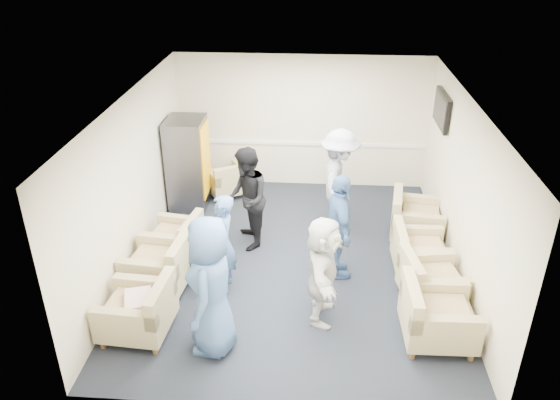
# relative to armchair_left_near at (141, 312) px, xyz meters

# --- Properties ---
(floor) EXTENTS (6.00, 6.00, 0.00)m
(floor) POSITION_rel_armchair_left_near_xyz_m (1.93, 1.85, -0.35)
(floor) COLOR black
(floor) RESTS_ON ground
(ceiling) EXTENTS (6.00, 6.00, 0.00)m
(ceiling) POSITION_rel_armchair_left_near_xyz_m (1.93, 1.85, 2.35)
(ceiling) COLOR silver
(ceiling) RESTS_ON back_wall
(back_wall) EXTENTS (5.00, 0.02, 2.70)m
(back_wall) POSITION_rel_armchair_left_near_xyz_m (1.93, 4.85, 1.00)
(back_wall) COLOR beige
(back_wall) RESTS_ON floor
(front_wall) EXTENTS (5.00, 0.02, 2.70)m
(front_wall) POSITION_rel_armchair_left_near_xyz_m (1.93, -1.15, 1.00)
(front_wall) COLOR beige
(front_wall) RESTS_ON floor
(left_wall) EXTENTS (0.02, 6.00, 2.70)m
(left_wall) POSITION_rel_armchair_left_near_xyz_m (-0.57, 1.85, 1.00)
(left_wall) COLOR beige
(left_wall) RESTS_ON floor
(right_wall) EXTENTS (0.02, 6.00, 2.70)m
(right_wall) POSITION_rel_armchair_left_near_xyz_m (4.43, 1.85, 1.00)
(right_wall) COLOR beige
(right_wall) RESTS_ON floor
(chair_rail) EXTENTS (4.98, 0.04, 0.06)m
(chair_rail) POSITION_rel_armchair_left_near_xyz_m (1.93, 4.83, 0.55)
(chair_rail) COLOR white
(chair_rail) RESTS_ON back_wall
(tv) EXTENTS (0.10, 1.00, 0.58)m
(tv) POSITION_rel_armchair_left_near_xyz_m (4.37, 3.65, 1.70)
(tv) COLOR black
(tv) RESTS_ON right_wall
(armchair_left_near) EXTENTS (0.93, 0.93, 0.69)m
(armchair_left_near) POSITION_rel_armchair_left_near_xyz_m (0.00, 0.00, 0.00)
(armchair_left_near) COLOR tan
(armchair_left_near) RESTS_ON floor
(armchair_left_mid) EXTENTS (0.98, 0.98, 0.72)m
(armchair_left_mid) POSITION_rel_armchair_left_near_xyz_m (0.01, 1.06, 0.01)
(armchair_left_mid) COLOR tan
(armchair_left_mid) RESTS_ON floor
(armchair_left_far) EXTENTS (0.91, 0.91, 0.63)m
(armchair_left_far) POSITION_rel_armchair_left_near_xyz_m (0.02, 1.88, -0.03)
(armchair_left_far) COLOR tan
(armchair_left_far) RESTS_ON floor
(armchair_right_near) EXTENTS (0.92, 0.92, 0.72)m
(armchair_right_near) POSITION_rel_armchair_left_near_xyz_m (3.83, 0.16, 0.01)
(armchair_right_near) COLOR tan
(armchair_right_near) RESTS_ON floor
(armchair_right_midnear) EXTENTS (0.97, 0.97, 0.67)m
(armchair_right_midnear) POSITION_rel_armchair_left_near_xyz_m (3.91, 0.96, -0.01)
(armchair_right_midnear) COLOR tan
(armchair_right_midnear) RESTS_ON floor
(armchair_right_midfar) EXTENTS (0.83, 0.83, 0.65)m
(armchair_right_midfar) POSITION_rel_armchair_left_near_xyz_m (3.86, 1.78, -0.02)
(armchair_right_midfar) COLOR tan
(armchair_right_midfar) RESTS_ON floor
(armchair_right_far) EXTENTS (0.98, 0.98, 0.69)m
(armchair_right_far) POSITION_rel_armchair_left_near_xyz_m (3.95, 2.80, -0.00)
(armchair_right_far) COLOR tan
(armchair_right_far) RESTS_ON floor
(armchair_corner) EXTENTS (1.04, 1.04, 0.61)m
(armchair_corner) POSITION_rel_armchair_left_near_xyz_m (0.50, 4.20, -0.04)
(armchair_corner) COLOR tan
(armchair_corner) RESTS_ON floor
(vending_machine) EXTENTS (0.71, 0.82, 1.74)m
(vending_machine) POSITION_rel_armchair_left_near_xyz_m (-0.16, 3.73, 0.52)
(vending_machine) COLOR #505058
(vending_machine) RESTS_ON floor
(backpack) EXTENTS (0.34, 0.29, 0.49)m
(backpack) POSITION_rel_armchair_left_near_xyz_m (0.54, 1.20, -0.09)
(backpack) COLOR black
(backpack) RESTS_ON floor
(pillow) EXTENTS (0.46, 0.54, 0.13)m
(pillow) POSITION_rel_armchair_left_near_xyz_m (-0.01, 0.00, 0.18)
(pillow) COLOR silver
(pillow) RESTS_ON armchair_left_near
(person_front_left) EXTENTS (0.65, 0.96, 1.89)m
(person_front_left) POSITION_rel_armchair_left_near_xyz_m (1.01, -0.18, 0.60)
(person_front_left) COLOR #3E5F95
(person_front_left) RESTS_ON floor
(person_mid_left) EXTENTS (0.41, 0.59, 1.56)m
(person_mid_left) POSITION_rel_armchair_left_near_xyz_m (0.94, 1.05, 0.43)
(person_mid_left) COLOR #3E5F95
(person_mid_left) RESTS_ON floor
(person_back_left) EXTENTS (0.84, 0.98, 1.75)m
(person_back_left) POSITION_rel_armchair_left_near_xyz_m (1.12, 2.34, 0.53)
(person_back_left) COLOR black
(person_back_left) RESTS_ON floor
(person_back_right) EXTENTS (0.80, 1.27, 1.87)m
(person_back_right) POSITION_rel_armchair_left_near_xyz_m (2.64, 3.00, 0.59)
(person_back_right) COLOR silver
(person_back_right) RESTS_ON floor
(person_mid_right) EXTENTS (0.63, 1.06, 1.70)m
(person_mid_right) POSITION_rel_armchair_left_near_xyz_m (2.62, 1.56, 0.50)
(person_mid_right) COLOR #3E5F95
(person_mid_right) RESTS_ON floor
(person_front_right) EXTENTS (0.59, 1.49, 1.57)m
(person_front_right) POSITION_rel_armchair_left_near_xyz_m (2.38, 0.51, 0.44)
(person_front_right) COLOR silver
(person_front_right) RESTS_ON floor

